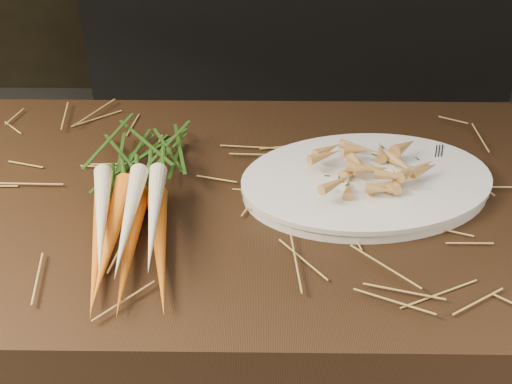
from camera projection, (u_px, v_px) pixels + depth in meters
main_counter at (198, 363)px, 1.38m from camera, size 2.40×0.70×0.90m
back_counter at (299, 38)px, 2.92m from camera, size 1.82×0.62×0.84m
straw_bedding at (184, 190)px, 1.12m from camera, size 1.40×0.60×0.02m
root_veg_bunch at (136, 175)px, 1.09m from camera, size 0.20×0.53×0.10m
serving_platter at (366, 185)px, 1.12m from camera, size 0.47×0.35×0.02m
roasted_veg_heap at (368, 168)px, 1.10m from camera, size 0.23×0.19×0.05m
serving_fork at (456, 178)px, 1.12m from camera, size 0.06×0.16×0.00m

